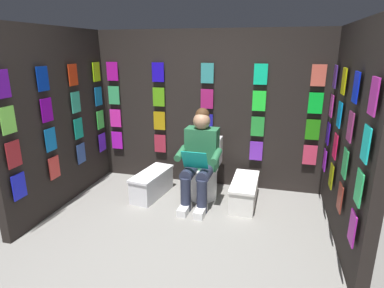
% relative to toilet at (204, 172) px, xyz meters
% --- Properties ---
extents(ground_plane, '(30.00, 30.00, 0.00)m').
position_rel_toilet_xyz_m(ground_plane, '(0.05, 1.60, -0.33)').
color(ground_plane, gray).
extents(display_wall_back, '(3.25, 0.14, 2.13)m').
position_rel_toilet_xyz_m(display_wall_back, '(0.05, -0.45, 0.74)').
color(display_wall_back, black).
rests_on(display_wall_back, ground).
extents(display_wall_left, '(0.14, 2.00, 2.13)m').
position_rel_toilet_xyz_m(display_wall_left, '(-1.57, 0.60, 0.74)').
color(display_wall_left, black).
rests_on(display_wall_left, ground).
extents(display_wall_right, '(0.14, 2.00, 2.13)m').
position_rel_toilet_xyz_m(display_wall_right, '(1.67, 0.60, 0.74)').
color(display_wall_right, black).
rests_on(display_wall_right, ground).
extents(toilet, '(0.41, 0.56, 0.77)m').
position_rel_toilet_xyz_m(toilet, '(0.00, 0.00, 0.00)').
color(toilet, white).
rests_on(toilet, ground).
extents(person_reading, '(0.53, 0.69, 1.19)m').
position_rel_toilet_xyz_m(person_reading, '(0.01, 0.23, 0.27)').
color(person_reading, '#286B42').
rests_on(person_reading, ground).
extents(comic_longbox_near, '(0.31, 0.76, 0.31)m').
position_rel_toilet_xyz_m(comic_longbox_near, '(-0.55, 0.12, -0.17)').
color(comic_longbox_near, white).
rests_on(comic_longbox_near, ground).
extents(comic_longbox_far, '(0.39, 0.76, 0.33)m').
position_rel_toilet_xyz_m(comic_longbox_far, '(0.66, 0.19, -0.16)').
color(comic_longbox_far, silver).
rests_on(comic_longbox_far, ground).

